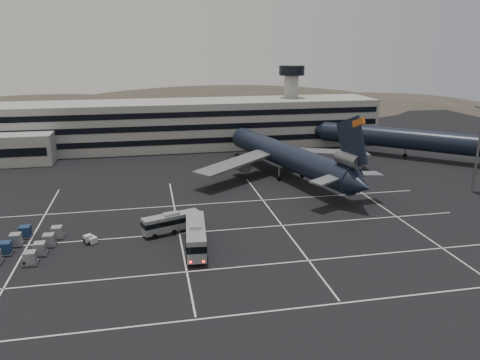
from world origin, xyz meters
name	(u,v)px	position (x,y,z in m)	size (l,w,h in m)	color
ground	(218,240)	(0.00, 0.00, 0.00)	(260.00, 260.00, 0.00)	black
lane_markings	(223,238)	(0.95, 0.72, 0.01)	(90.00, 55.62, 0.01)	silver
terminal	(172,125)	(-2.95, 71.14, 6.93)	(125.00, 26.00, 24.00)	gray
hills	(203,128)	(17.99, 170.00, -12.07)	(352.00, 180.00, 44.00)	#38332B
lightpole_right	(480,137)	(58.00, 15.00, 11.82)	(2.40, 2.40, 18.28)	slate
trijet_main	(288,156)	(21.77, 33.06, 5.25)	(45.88, 56.90, 18.08)	black
trijet_far	(410,139)	(60.70, 45.42, 5.43)	(46.46, 42.82, 18.08)	black
bus_near	(196,235)	(-3.91, -2.93, 2.44)	(4.04, 12.84, 4.47)	#989CA0
bus_far	(171,222)	(-7.23, 4.75, 1.92)	(10.15, 5.52, 3.51)	#989CA0
tug_b	(91,239)	(-20.24, 2.98, 0.67)	(2.51, 2.74, 1.52)	beige
uld_cluster	(28,244)	(-29.52, 2.11, 0.96)	(9.86, 13.25, 1.96)	#2D2D30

